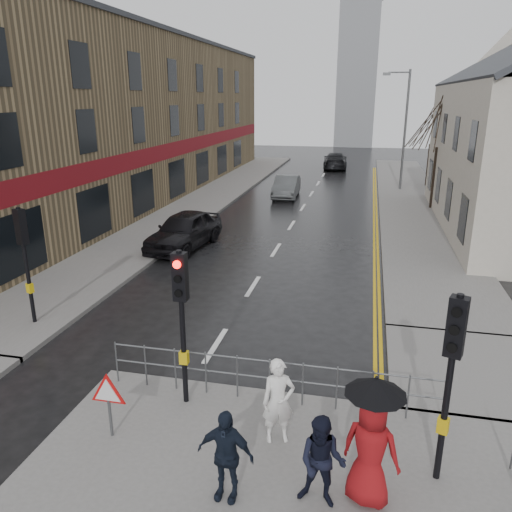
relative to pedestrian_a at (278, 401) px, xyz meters
The scene contains 21 objects.
ground 2.63m from the pedestrian_a, 165.25° to the left, with size 120.00×120.00×0.00m, color black.
left_pavement 25.24m from the pedestrian_a, 110.55° to the left, with size 4.00×44.00×0.14m, color #605E5B.
right_pavement 25.97m from the pedestrian_a, 80.81° to the left, with size 4.00×40.00×0.14m, color #605E5B.
pavement_bridge_right 5.58m from the pedestrian_a, 41.13° to the left, with size 4.00×4.20×0.14m, color #605E5B.
building_left_terrace 27.09m from the pedestrian_a, 122.40° to the left, with size 8.00×42.00×10.00m, color #8D7651.
church_tower 63.14m from the pedestrian_a, 90.78° to the left, with size 5.00×5.00×18.00m, color gray.
traffic_signal_near_left 2.74m from the pedestrian_a, 159.26° to the left, with size 0.28×0.27×3.40m.
traffic_signal_near_right 3.23m from the pedestrian_a, ahead, with size 0.34×0.33×3.40m.
traffic_signal_far_left 8.77m from the pedestrian_a, 155.23° to the left, with size 0.34×0.33×3.40m.
guard_railing_front 1.29m from the pedestrian_a, 108.35° to the left, with size 7.14×0.04×1.00m.
warning_sign 3.21m from the pedestrian_a, 169.46° to the right, with size 0.80×0.07×1.35m.
street_lamp 29.07m from the pedestrian_a, 83.10° to the left, with size 1.83×0.25×8.00m.
tree_near 23.57m from the pedestrian_a, 77.18° to the left, with size 2.40×2.40×6.58m.
tree_far 31.33m from the pedestrian_a, 79.55° to the left, with size 2.40×2.40×5.64m.
pedestrian_a is the anchor object (origin of this frame).
pedestrian_b 1.68m from the pedestrian_a, 55.69° to the right, with size 0.77×0.60×1.58m, color black.
pedestrian_with_umbrella 2.06m from the pedestrian_a, 34.34° to the right, with size 1.07×0.96×2.25m.
pedestrian_d 1.68m from the pedestrian_a, 110.13° to the right, with size 0.94×0.39×1.61m, color black.
car_parked 13.63m from the pedestrian_a, 117.79° to the left, with size 1.90×4.71×1.61m, color black.
car_mid 24.87m from the pedestrian_a, 98.93° to the left, with size 1.48×4.24×1.40m, color #444749.
car_far 39.07m from the pedestrian_a, 92.43° to the left, with size 2.10×5.16×1.50m, color black.
Camera 1 is at (3.70, -8.53, 6.40)m, focal length 35.00 mm.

